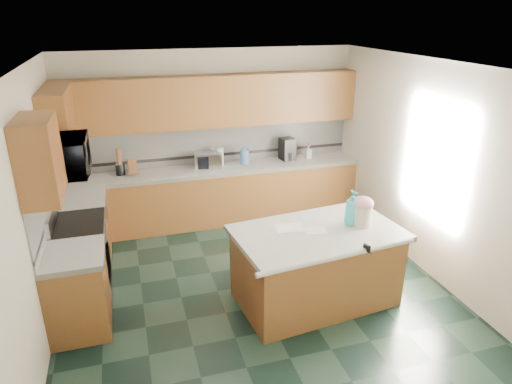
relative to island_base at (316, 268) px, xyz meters
name	(u,v)px	position (x,y,z in m)	size (l,w,h in m)	color
floor	(252,285)	(-0.63, 0.49, -0.43)	(4.60, 4.60, 0.00)	black
ceiling	(252,65)	(-0.63, 0.49, 2.27)	(4.60, 4.60, 0.00)	white
wall_back	(212,136)	(-0.63, 2.81, 0.92)	(4.60, 0.04, 2.70)	#F0E5CE
wall_front	(344,300)	(-0.63, -1.83, 0.92)	(4.60, 0.04, 2.70)	#F0E5CE
wall_left	(33,209)	(-2.95, 0.49, 0.92)	(0.04, 4.60, 2.70)	#F0E5CE
wall_right	(425,167)	(1.69, 0.49, 0.92)	(0.04, 4.60, 2.70)	#F0E5CE
back_base_cab	(218,196)	(-0.63, 2.49, 0.00)	(4.60, 0.60, 0.86)	#47220F
back_countertop	(217,169)	(-0.63, 2.49, 0.46)	(4.60, 0.64, 0.06)	silver
back_upper_cab	(213,101)	(-0.63, 2.63, 1.51)	(4.60, 0.33, 0.78)	#47220F
back_backsplash	(213,143)	(-0.63, 2.78, 0.81)	(4.60, 0.02, 0.63)	silver
back_accent_band	(213,155)	(-0.63, 2.77, 0.61)	(4.60, 0.01, 0.05)	black
left_base_cab_rear	(85,231)	(-2.63, 1.78, 0.00)	(0.60, 0.82, 0.86)	#47220F
left_counter_rear	(80,200)	(-2.63, 1.78, 0.46)	(0.64, 0.82, 0.06)	silver
left_base_cab_front	(78,293)	(-2.63, 0.25, 0.00)	(0.60, 0.72, 0.86)	#47220F
left_counter_front	(72,255)	(-2.63, 0.25, 0.46)	(0.64, 0.72, 0.06)	silver
left_backsplash	(45,199)	(-2.92, 1.04, 0.81)	(0.02, 2.30, 0.63)	silver
left_accent_band	(49,215)	(-2.91, 1.04, 0.61)	(0.01, 2.30, 0.05)	black
left_upper_cab_rear	(58,120)	(-2.76, 1.92, 1.51)	(0.33, 1.09, 0.78)	#47220F
left_upper_cab_front	(39,159)	(-2.76, 0.25, 1.51)	(0.33, 0.72, 0.78)	#47220F
range_body	(82,259)	(-2.63, 0.99, 0.01)	(0.60, 0.76, 0.88)	#B7B7BC
range_oven_door	(107,258)	(-2.34, 0.99, -0.03)	(0.02, 0.68, 0.55)	black
range_cooktop	(76,224)	(-2.63, 0.99, 0.47)	(0.62, 0.78, 0.04)	black
range_handle	(106,230)	(-2.31, 0.99, 0.35)	(0.02, 0.02, 0.66)	#B7B7BC
range_backguard	(51,218)	(-2.89, 0.99, 0.59)	(0.06, 0.76, 0.18)	#B7B7BC
microwave	(65,156)	(-2.63, 0.99, 1.30)	(0.73, 0.50, 0.41)	#B7B7BC
island_base	(316,268)	(0.00, 0.00, 0.00)	(1.76, 1.01, 0.86)	#47220F
island_top	(318,233)	(0.00, 0.00, 0.46)	(1.86, 1.11, 0.06)	silver
island_bullnose	(340,257)	(0.00, -0.55, 0.46)	(0.06, 0.06, 1.86)	silver
treat_jar	(362,216)	(0.53, -0.01, 0.61)	(0.23, 0.23, 0.24)	beige
treat_jar_lid	(363,203)	(0.53, -0.01, 0.77)	(0.25, 0.25, 0.15)	pink
treat_jar_knob	(363,199)	(0.53, -0.01, 0.82)	(0.03, 0.03, 0.08)	tan
treat_jar_knob_end_l	(360,199)	(0.49, -0.01, 0.82)	(0.04, 0.04, 0.04)	tan
treat_jar_knob_end_r	(367,199)	(0.58, -0.01, 0.82)	(0.04, 0.04, 0.04)	tan
soap_bottle_island	(352,208)	(0.42, 0.03, 0.70)	(0.16, 0.16, 0.42)	teal
paper_sheet_a	(316,231)	(-0.02, 0.01, 0.49)	(0.25, 0.18, 0.00)	white
paper_sheet_b	(289,228)	(-0.28, 0.15, 0.49)	(0.32, 0.24, 0.00)	white
clamp_body	(367,248)	(0.32, -0.53, 0.50)	(0.03, 0.09, 0.08)	black
clamp_handle	(369,252)	(0.32, -0.58, 0.48)	(0.01, 0.01, 0.06)	black
knife_block	(132,167)	(-1.91, 2.54, 0.61)	(0.13, 0.11, 0.24)	#472814
utensil_crock	(120,169)	(-2.09, 2.57, 0.57)	(0.14, 0.14, 0.17)	black
utensil_bundle	(119,156)	(-2.09, 2.57, 0.78)	(0.08, 0.08, 0.25)	#472814
toaster_oven	(208,160)	(-0.76, 2.54, 0.61)	(0.41, 0.28, 0.24)	#B7B7BC
toaster_oven_door	(210,163)	(-0.76, 2.41, 0.61)	(0.37, 0.01, 0.20)	black
paper_towel	(219,156)	(-0.57, 2.59, 0.64)	(0.13, 0.13, 0.29)	white
paper_towel_base	(220,165)	(-0.57, 2.59, 0.50)	(0.20, 0.20, 0.01)	#B7B7BC
water_jug	(245,157)	(-0.16, 2.55, 0.61)	(0.15, 0.15, 0.24)	#547DBE
water_jug_neck	(245,148)	(-0.16, 2.55, 0.75)	(0.07, 0.07, 0.03)	#547DBE
coffee_maker	(287,149)	(0.57, 2.57, 0.67)	(0.21, 0.23, 0.36)	black
coffee_carafe	(288,156)	(0.57, 2.52, 0.56)	(0.15, 0.15, 0.15)	black
soap_bottle_back	(308,152)	(0.93, 2.54, 0.60)	(0.10, 0.10, 0.22)	white
soap_back_cap	(308,144)	(0.93, 2.54, 0.73)	(0.02, 0.02, 0.03)	red
window_light_proxy	(435,161)	(1.66, 0.29, 1.07)	(0.02, 1.40, 1.10)	white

